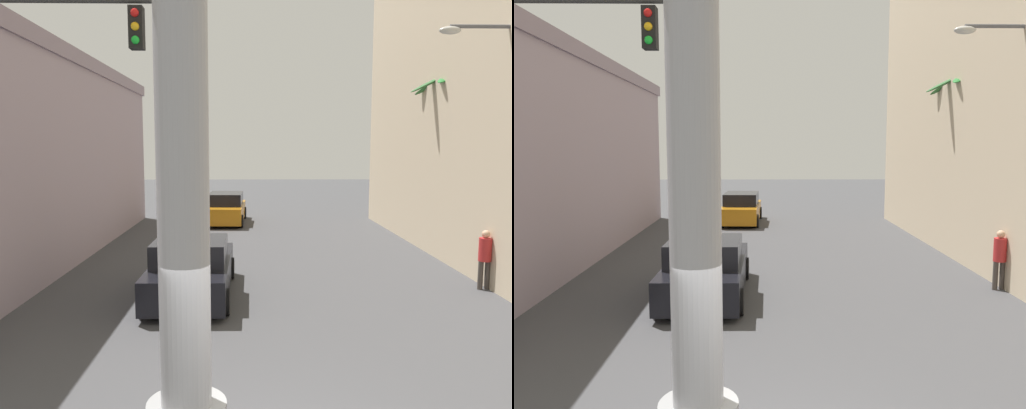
# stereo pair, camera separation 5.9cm
# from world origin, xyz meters

# --- Properties ---
(ground_plane) EXTENTS (88.37, 88.37, 0.00)m
(ground_plane) POSITION_xyz_m (0.00, 10.00, 0.00)
(ground_plane) COLOR #424244
(street_lamp) EXTENTS (2.29, 0.28, 7.11)m
(street_lamp) POSITION_xyz_m (6.55, 7.52, 4.28)
(street_lamp) COLOR #59595E
(street_lamp) RESTS_ON ground
(car_lead) EXTENTS (2.13, 4.64, 1.56)m
(car_lead) POSITION_xyz_m (-1.66, 7.41, 0.70)
(car_lead) COLOR black
(car_lead) RESTS_ON ground
(car_far) EXTENTS (2.09, 4.45, 1.56)m
(car_far) POSITION_xyz_m (-1.30, 20.11, 0.74)
(car_far) COLOR black
(car_far) RESTS_ON ground
(palm_tree_mid_right) EXTENTS (2.96, 2.69, 6.57)m
(palm_tree_mid_right) POSITION_xyz_m (7.06, 12.69, 4.31)
(palm_tree_mid_right) COLOR brown
(palm_tree_mid_right) RESTS_ON ground
(pedestrian_far_left) EXTENTS (0.47, 0.47, 1.70)m
(pedestrian_far_left) POSITION_xyz_m (-6.02, 14.10, 0.99)
(pedestrian_far_left) COLOR black
(pedestrian_far_left) RESTS_ON ground
(pedestrian_mid_right) EXTENTS (0.38, 0.38, 1.66)m
(pedestrian_mid_right) POSITION_xyz_m (6.33, 7.87, 0.96)
(pedestrian_mid_right) COLOR #3F3833
(pedestrian_mid_right) RESTS_ON ground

